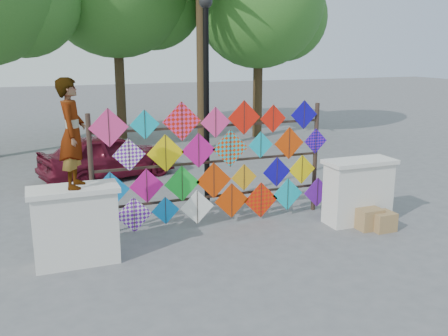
{
  "coord_description": "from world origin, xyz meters",
  "views": [
    {
      "loc": [
        -3.2,
        -8.08,
        3.42
      ],
      "look_at": [
        0.16,
        0.6,
        1.16
      ],
      "focal_mm": 40.0,
      "sensor_mm": 36.0,
      "label": 1
    }
  ],
  "objects_px": {
    "vendor_woman": "(72,133)",
    "lamppost": "(206,82)",
    "kite_rack": "(216,165)",
    "sedan": "(109,156)"
  },
  "relations": [
    {
      "from": "kite_rack",
      "to": "lamppost",
      "type": "height_order",
      "value": "lamppost"
    },
    {
      "from": "kite_rack",
      "to": "vendor_woman",
      "type": "bearing_deg",
      "value": -160.98
    },
    {
      "from": "vendor_woman",
      "to": "sedan",
      "type": "bearing_deg",
      "value": 1.58
    },
    {
      "from": "sedan",
      "to": "lamppost",
      "type": "height_order",
      "value": "lamppost"
    },
    {
      "from": "vendor_woman",
      "to": "lamppost",
      "type": "bearing_deg",
      "value": -38.26
    },
    {
      "from": "vendor_woman",
      "to": "kite_rack",
      "type": "bearing_deg",
      "value": -55.98
    },
    {
      "from": "vendor_woman",
      "to": "sedan",
      "type": "relative_size",
      "value": 0.47
    },
    {
      "from": "lamppost",
      "to": "kite_rack",
      "type": "bearing_deg",
      "value": -101.22
    },
    {
      "from": "kite_rack",
      "to": "sedan",
      "type": "distance_m",
      "value": 4.62
    },
    {
      "from": "kite_rack",
      "to": "lamppost",
      "type": "relative_size",
      "value": 1.11
    }
  ]
}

